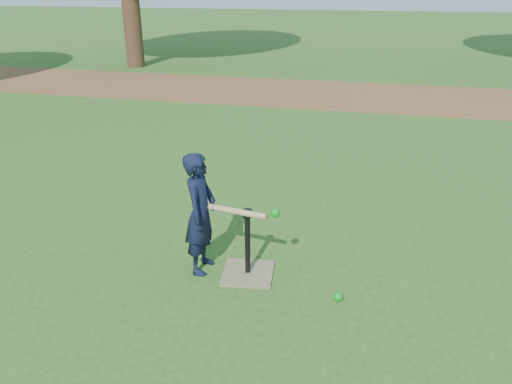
# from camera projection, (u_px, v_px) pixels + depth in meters

# --- Properties ---
(ground) EXTENTS (80.00, 80.00, 0.00)m
(ground) POSITION_uv_depth(u_px,v_px,m) (253.00, 274.00, 4.32)
(ground) COLOR #285116
(ground) RESTS_ON ground
(dirt_strip) EXTENTS (24.00, 3.00, 0.01)m
(dirt_strip) POSITION_uv_depth(u_px,v_px,m) (335.00, 94.00, 11.02)
(dirt_strip) COLOR brown
(dirt_strip) RESTS_ON ground
(child) EXTENTS (0.26, 0.40, 1.07)m
(child) POSITION_uv_depth(u_px,v_px,m) (201.00, 214.00, 4.20)
(child) COLOR black
(child) RESTS_ON ground
(wiffle_ball_ground) EXTENTS (0.08, 0.08, 0.08)m
(wiffle_ball_ground) POSITION_uv_depth(u_px,v_px,m) (338.00, 296.00, 3.95)
(wiffle_ball_ground) COLOR #0D901C
(wiffle_ball_ground) RESTS_ON ground
(batting_tee) EXTENTS (0.48, 0.48, 0.61)m
(batting_tee) POSITION_uv_depth(u_px,v_px,m) (248.00, 263.00, 4.28)
(batting_tee) COLOR #7D714F
(batting_tee) RESTS_ON ground
(swing_action) EXTENTS (0.74, 0.17, 0.12)m
(swing_action) POSITION_uv_depth(u_px,v_px,m) (237.00, 211.00, 4.07)
(swing_action) COLOR tan
(swing_action) RESTS_ON ground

